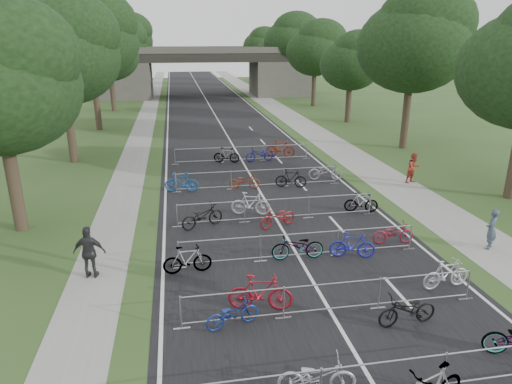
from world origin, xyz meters
TOP-DOWN VIEW (x-y plane):
  - road at (0.00, 50.00)m, footprint 11.00×140.00m
  - sidewalk_right at (8.00, 50.00)m, footprint 3.00×140.00m
  - sidewalk_left at (-7.50, 50.00)m, footprint 2.00×140.00m
  - lane_markings at (0.00, 50.00)m, footprint 0.12×140.00m
  - overpass_bridge at (0.00, 65.00)m, footprint 31.00×8.00m
  - tree_left_1 at (-11.39, 27.93)m, footprint 7.56×7.56m
  - tree_right_1 at (13.11, 27.93)m, footprint 8.18×8.18m
  - tree_left_2 at (-11.39, 39.93)m, footprint 8.40×8.40m
  - tree_right_2 at (13.11, 39.93)m, footprint 6.16×6.16m
  - tree_left_3 at (-11.39, 51.93)m, footprint 6.72×6.72m
  - tree_right_3 at (13.11, 51.93)m, footprint 7.17×7.17m
  - tree_left_4 at (-11.39, 63.93)m, footprint 7.56×7.56m
  - tree_right_4 at (13.11, 63.93)m, footprint 8.18×8.18m
  - tree_left_5 at (-11.39, 75.93)m, footprint 8.40×8.40m
  - tree_right_5 at (13.11, 75.93)m, footprint 6.16×6.16m
  - tree_left_6 at (-11.39, 87.93)m, footprint 6.72×6.72m
  - tree_right_6 at (13.11, 87.93)m, footprint 7.17×7.17m
  - barrier_row_1 at (0.00, 3.60)m, footprint 9.70×0.08m
  - barrier_row_2 at (0.00, 7.20)m, footprint 9.70×0.08m
  - barrier_row_3 at (0.00, 11.00)m, footprint 9.70×0.08m
  - barrier_row_4 at (0.00, 15.00)m, footprint 9.70×0.08m
  - barrier_row_5 at (0.00, 20.00)m, footprint 9.70×0.08m
  - barrier_row_6 at (0.00, 26.00)m, footprint 9.70×0.08m
  - bike_5 at (-1.48, 4.04)m, footprint 1.96×0.93m
  - bike_8 at (-3.11, 7.07)m, footprint 1.76×1.02m
  - bike_9 at (-2.14, 7.78)m, footprint 2.11×1.02m
  - bike_10 at (2.00, 6.24)m, footprint 1.92×0.81m
  - bike_11 at (4.30, 7.98)m, footprint 1.80×0.67m
  - bike_12 at (-4.30, 10.59)m, footprint 1.78×0.57m
  - bike_13 at (-0.09, 10.95)m, footprint 2.05×0.76m
  - bike_14 at (2.03, 10.72)m, footprint 1.83×0.94m
  - bike_15 at (4.19, 11.66)m, footprint 1.78×0.73m
  - bike_16 at (-3.50, 14.77)m, footprint 2.16×1.52m
  - bike_17 at (-1.10, 15.89)m, footprint 1.98×1.03m
  - bike_18 at (-0.14, 14.23)m, footprint 1.93×1.26m
  - bike_19 at (4.30, 15.33)m, footprint 1.71×0.81m
  - bike_20 at (-4.30, 20.03)m, footprint 1.94×0.86m
  - bike_21 at (-0.78, 19.99)m, footprint 1.78×0.72m
  - bike_22 at (1.87, 19.75)m, footprint 1.85×1.00m
  - bike_23 at (4.30, 20.82)m, footprint 2.14×1.13m
  - bike_25 at (-1.11, 25.86)m, footprint 1.84×0.85m
  - bike_26 at (1.20, 25.85)m, footprint 2.06×0.94m
  - bike_27 at (2.91, 26.91)m, footprint 2.12×1.39m
  - pedestrian_a at (7.81, 10.51)m, footprint 0.73×0.72m
  - pedestrian_b at (9.20, 19.38)m, footprint 1.03×0.91m
  - pedestrian_c at (-7.68, 10.89)m, footprint 1.19×0.63m

SIDE VIEW (x-z plane):
  - lane_markings at x=0.00m, z-range 0.00..0.00m
  - road at x=0.00m, z-range 0.00..0.01m
  - sidewalk_right at x=8.00m, z-range 0.00..0.01m
  - sidewalk_left at x=-7.50m, z-range 0.00..0.01m
  - bike_8 at x=-3.11m, z-range 0.00..0.87m
  - bike_15 at x=4.19m, z-range 0.00..0.91m
  - bike_21 at x=-0.78m, z-range 0.00..0.92m
  - bike_18 at x=-0.14m, z-range 0.00..0.96m
  - bike_10 at x=2.00m, z-range 0.00..0.98m
  - bike_5 at x=-1.48m, z-range 0.00..0.99m
  - bike_19 at x=4.30m, z-range 0.00..0.99m
  - bike_26 at x=1.20m, z-range 0.00..1.04m
  - bike_14 at x=2.03m, z-range 0.00..1.06m
  - bike_11 at x=4.30m, z-range 0.00..1.06m
  - bike_12 at x=-4.30m, z-range 0.00..1.06m
  - bike_25 at x=-1.11m, z-range 0.00..1.06m
  - bike_13 at x=-0.09m, z-range 0.00..1.07m
  - bike_23 at x=4.30m, z-range 0.00..1.07m
  - bike_22 at x=1.87m, z-range 0.00..1.07m
  - bike_16 at x=-3.50m, z-range 0.00..1.08m
  - barrier_row_1 at x=0.00m, z-range 0.00..1.10m
  - barrier_row_2 at x=0.00m, z-range 0.00..1.10m
  - barrier_row_3 at x=0.00m, z-range 0.00..1.10m
  - barrier_row_4 at x=0.00m, z-range 0.00..1.10m
  - barrier_row_5 at x=0.00m, z-range 0.00..1.10m
  - barrier_row_6 at x=0.00m, z-range 0.00..1.10m
  - bike_20 at x=-4.30m, z-range 0.00..1.13m
  - bike_17 at x=-1.10m, z-range 0.00..1.14m
  - bike_9 at x=-2.14m, z-range 0.00..1.22m
  - bike_27 at x=2.91m, z-range 0.00..1.24m
  - pedestrian_a at x=7.81m, z-range 0.00..1.69m
  - pedestrian_b at x=9.20m, z-range 0.00..1.78m
  - pedestrian_c at x=-7.68m, z-range 0.00..1.93m
  - overpass_bridge at x=0.00m, z-range 0.01..7.06m
  - tree_right_2 at x=13.11m, z-range 1.25..10.64m
  - tree_right_5 at x=13.11m, z-range 1.25..10.64m
  - tree_left_3 at x=-11.39m, z-range 1.36..11.61m
  - tree_left_6 at x=-11.39m, z-range 1.36..11.61m
  - tree_right_3 at x=13.11m, z-range 1.46..12.39m
  - tree_right_6 at x=13.11m, z-range 1.46..12.39m
  - tree_left_1 at x=-11.39m, z-range 1.54..13.07m
  - tree_left_4 at x=-11.39m, z-range 1.54..13.07m
  - tree_right_1 at x=13.11m, z-range 1.67..14.13m
  - tree_right_4 at x=13.11m, z-range 1.67..14.13m
  - tree_left_2 at x=-11.39m, z-range 1.71..14.52m
  - tree_left_5 at x=-11.39m, z-range 1.71..14.52m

